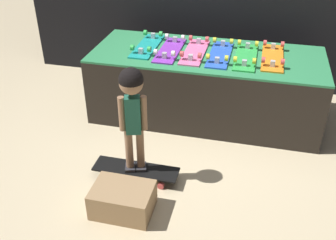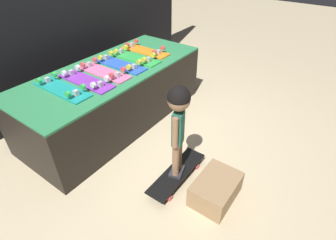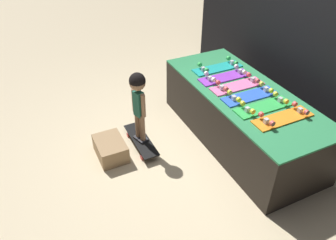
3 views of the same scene
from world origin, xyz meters
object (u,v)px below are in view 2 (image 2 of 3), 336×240
(skateboard_pink_on_rack, at_px, (103,71))
(skateboard_blue_on_rack, at_px, (120,64))
(skateboard_purple_on_rack, at_px, (86,80))
(storage_box, at_px, (216,189))
(skateboard_green_on_rack, at_px, (135,57))
(skateboard_teal_on_rack, at_px, (62,88))
(skateboard_on_floor, at_px, (177,173))
(child, at_px, (178,117))
(skateboard_orange_on_rack, at_px, (145,50))

(skateboard_pink_on_rack, xyz_separation_m, skateboard_blue_on_rack, (0.24, -0.00, 0.00))
(skateboard_purple_on_rack, height_order, skateboard_pink_on_rack, same)
(skateboard_blue_on_rack, bearing_deg, storage_box, -107.61)
(skateboard_pink_on_rack, relative_size, skateboard_green_on_rack, 1.00)
(skateboard_purple_on_rack, relative_size, skateboard_pink_on_rack, 1.00)
(skateboard_teal_on_rack, xyz_separation_m, skateboard_purple_on_rack, (0.24, -0.05, 0.00))
(skateboard_on_floor, relative_size, child, 0.79)
(skateboard_green_on_rack, height_order, skateboard_orange_on_rack, same)
(skateboard_purple_on_rack, height_order, skateboard_orange_on_rack, same)
(skateboard_pink_on_rack, height_order, skateboard_green_on_rack, same)
(skateboard_teal_on_rack, xyz_separation_m, storage_box, (0.24, -1.51, -0.57))
(skateboard_blue_on_rack, bearing_deg, skateboard_on_floor, -114.06)
(skateboard_on_floor, height_order, storage_box, storage_box)
(child, bearing_deg, skateboard_pink_on_rack, 60.06)
(child, xyz_separation_m, storage_box, (0.02, -0.37, -0.59))
(skateboard_blue_on_rack, xyz_separation_m, skateboard_on_floor, (-0.49, -1.09, -0.60))
(skateboard_green_on_rack, height_order, skateboard_on_floor, skateboard_green_on_rack)
(skateboard_teal_on_rack, bearing_deg, skateboard_green_on_rack, -2.94)
(skateboard_orange_on_rack, relative_size, child, 0.74)
(skateboard_pink_on_rack, bearing_deg, skateboard_blue_on_rack, -1.07)
(skateboard_pink_on_rack, distance_m, storage_box, 1.60)
(skateboard_green_on_rack, bearing_deg, skateboard_purple_on_rack, -179.86)
(skateboard_teal_on_rack, distance_m, storage_box, 1.64)
(skateboard_teal_on_rack, relative_size, skateboard_purple_on_rack, 1.00)
(skateboard_purple_on_rack, distance_m, skateboard_orange_on_rack, 0.95)
(skateboard_blue_on_rack, distance_m, child, 1.20)
(skateboard_pink_on_rack, distance_m, skateboard_orange_on_rack, 0.71)
(skateboard_purple_on_rack, xyz_separation_m, skateboard_orange_on_rack, (0.95, 0.04, 0.00))
(skateboard_purple_on_rack, relative_size, skateboard_blue_on_rack, 1.00)
(skateboard_purple_on_rack, xyz_separation_m, skateboard_green_on_rack, (0.71, 0.00, 0.00))
(skateboard_blue_on_rack, xyz_separation_m, skateboard_green_on_rack, (0.24, -0.00, 0.00))
(storage_box, bearing_deg, child, 93.39)
(skateboard_teal_on_rack, height_order, skateboard_pink_on_rack, same)
(skateboard_green_on_rack, bearing_deg, storage_box, -115.62)
(skateboard_pink_on_rack, height_order, child, child)
(skateboard_purple_on_rack, distance_m, skateboard_on_floor, 1.24)
(skateboard_teal_on_rack, bearing_deg, skateboard_on_floor, -79.05)
(skateboard_orange_on_rack, distance_m, child, 1.49)
(skateboard_blue_on_rack, xyz_separation_m, storage_box, (-0.47, -1.47, -0.57))
(skateboard_blue_on_rack, bearing_deg, skateboard_orange_on_rack, 4.76)
(skateboard_pink_on_rack, bearing_deg, child, -102.93)
(child, bearing_deg, skateboard_orange_on_rack, 32.70)
(child, bearing_deg, skateboard_green_on_rack, 39.38)
(skateboard_purple_on_rack, xyz_separation_m, skateboard_blue_on_rack, (0.47, 0.01, 0.00))
(skateboard_purple_on_rack, height_order, skateboard_blue_on_rack, same)
(skateboard_teal_on_rack, height_order, skateboard_blue_on_rack, same)
(skateboard_pink_on_rack, bearing_deg, skateboard_purple_on_rack, -177.56)
(skateboard_on_floor, distance_m, child, 0.62)
(skateboard_purple_on_rack, height_order, storage_box, skateboard_purple_on_rack)
(skateboard_teal_on_rack, relative_size, child, 0.74)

